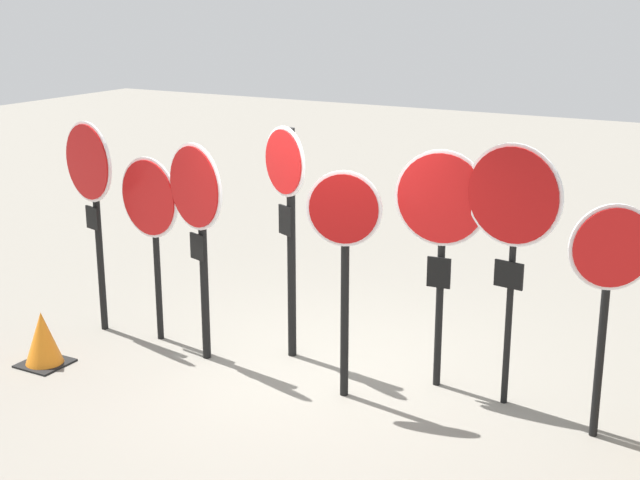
# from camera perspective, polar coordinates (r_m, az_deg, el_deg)

# --- Properties ---
(ground_plane) EXTENTS (40.00, 40.00, 0.00)m
(ground_plane) POSITION_cam_1_polar(r_m,az_deg,el_deg) (9.08, -0.20, -8.50)
(ground_plane) COLOR gray
(stop_sign_0) EXTENTS (0.85, 0.27, 2.38)m
(stop_sign_0) POSITION_cam_1_polar(r_m,az_deg,el_deg) (10.00, -14.46, 3.58)
(stop_sign_0) COLOR black
(stop_sign_0) RESTS_ON ground
(stop_sign_1) EXTENTS (0.86, 0.19, 2.05)m
(stop_sign_1) POSITION_cam_1_polar(r_m,az_deg,el_deg) (9.62, -10.79, 1.86)
(stop_sign_1) COLOR black
(stop_sign_1) RESTS_ON ground
(stop_sign_2) EXTENTS (0.84, 0.31, 2.28)m
(stop_sign_2) POSITION_cam_1_polar(r_m,az_deg,el_deg) (8.99, -7.85, 1.82)
(stop_sign_2) COLOR black
(stop_sign_2) RESTS_ON ground
(stop_sign_3) EXTENTS (0.64, 0.34, 2.44)m
(stop_sign_3) POSITION_cam_1_polar(r_m,az_deg,el_deg) (8.96, -2.10, 2.48)
(stop_sign_3) COLOR black
(stop_sign_3) RESTS_ON ground
(stop_sign_4) EXTENTS (0.68, 0.22, 2.19)m
(stop_sign_4) POSITION_cam_1_polar(r_m,az_deg,el_deg) (8.05, 1.56, -0.02)
(stop_sign_4) COLOR black
(stop_sign_4) RESTS_ON ground
(stop_sign_5) EXTENTS (0.90, 0.16, 2.33)m
(stop_sign_5) POSITION_cam_1_polar(r_m,az_deg,el_deg) (8.30, 7.75, 1.28)
(stop_sign_5) COLOR black
(stop_sign_5) RESTS_ON ground
(stop_sign_6) EXTENTS (0.91, 0.18, 2.46)m
(stop_sign_6) POSITION_cam_1_polar(r_m,az_deg,el_deg) (8.00, 12.22, 1.60)
(stop_sign_6) COLOR black
(stop_sign_6) RESTS_ON ground
(stop_sign_7) EXTENTS (0.64, 0.39, 2.08)m
(stop_sign_7) POSITION_cam_1_polar(r_m,az_deg,el_deg) (7.66, 18.06, -1.96)
(stop_sign_7) COLOR black
(stop_sign_7) RESTS_ON ground
(traffic_cone_0) EXTENTS (0.46, 0.46, 0.57)m
(traffic_cone_0) POSITION_cam_1_polar(r_m,az_deg,el_deg) (9.60, -17.32, -6.06)
(traffic_cone_0) COLOR black
(traffic_cone_0) RESTS_ON ground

